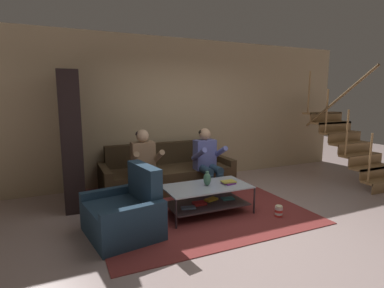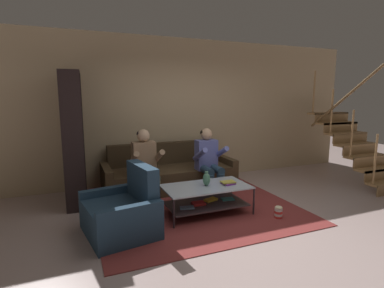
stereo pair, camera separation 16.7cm
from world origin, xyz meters
The scene contains 13 objects.
ground centered at (0.00, 0.00, 0.00)m, with size 16.80×16.80×0.00m, color #B49C98.
back_partition centered at (0.00, 2.46, 1.45)m, with size 8.40×0.12×2.90m, color tan.
staircase_run centered at (3.23, 0.86, 0.81)m, with size 0.97×1.79×2.30m.
couch centered at (-0.43, 1.87, 0.28)m, with size 2.45×0.94×0.84m.
person_seated_left centered at (-1.00, 1.32, 0.65)m, with size 0.50×0.58×1.21m.
person_seated_right centered at (0.15, 1.32, 0.64)m, with size 0.50×0.58×1.17m.
coffee_table centered at (-0.29, 0.48, 0.28)m, with size 1.28×0.70×0.43m.
area_rug centered at (-0.36, 1.05, 0.01)m, with size 3.07×3.34×0.01m.
vase centered at (-0.28, 0.50, 0.53)m, with size 0.11×0.11×0.22m.
book_stack centered at (0.06, 0.44, 0.45)m, with size 0.21×0.20×0.05m.
bookshelf centered at (-2.11, 1.68, 0.79)m, with size 0.35×1.02×2.13m.
armchair centered at (-1.56, 0.29, 0.28)m, with size 0.95×1.06×0.87m.
popcorn_tub centered at (0.60, -0.09, 0.09)m, with size 0.11×0.11×0.18m.
Camera 2 is at (-2.12, -3.42, 1.76)m, focal length 28.00 mm.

